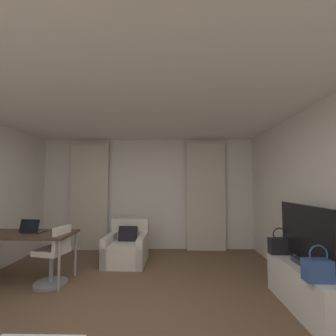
{
  "coord_description": "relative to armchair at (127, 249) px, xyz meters",
  "views": [
    {
      "loc": [
        0.58,
        -2.55,
        1.53
      ],
      "look_at": [
        0.51,
        1.44,
        1.8
      ],
      "focal_mm": 24.76,
      "sensor_mm": 36.0,
      "label": 1
    }
  ],
  "objects": [
    {
      "name": "armchair",
      "position": [
        0.0,
        0.0,
        0.0
      ],
      "size": [
        0.78,
        0.87,
        0.79
      ],
      "color": "silver",
      "rests_on": "ground"
    },
    {
      "name": "wall_window",
      "position": [
        0.31,
        0.98,
        1.03
      ],
      "size": [
        5.12,
        0.06,
        2.6
      ],
      "color": "silver",
      "rests_on": "ground"
    },
    {
      "name": "handbag_secondary",
      "position": [
        2.4,
        -2.14,
        0.39
      ],
      "size": [
        0.3,
        0.14,
        0.37
      ],
      "color": "#335193",
      "rests_on": "tv_console"
    },
    {
      "name": "curtain_left_panel",
      "position": [
        -1.07,
        0.85,
        0.98
      ],
      "size": [
        0.9,
        0.06,
        2.5
      ],
      "color": "beige",
      "rests_on": "ground"
    },
    {
      "name": "curtain_right_panel",
      "position": [
        1.68,
        0.85,
        0.98
      ],
      "size": [
        0.9,
        0.06,
        2.5
      ],
      "color": "beige",
      "rests_on": "ground"
    },
    {
      "name": "ceiling",
      "position": [
        0.31,
        -2.05,
        2.36
      ],
      "size": [
        5.12,
        6.12,
        0.06
      ],
      "primitive_type": "cube",
      "color": "white",
      "rests_on": "wall_left"
    },
    {
      "name": "tv_console",
      "position": [
        2.53,
        -1.7,
        0.0
      ],
      "size": [
        0.46,
        1.3,
        0.54
      ],
      "color": "white",
      "rests_on": "ground"
    },
    {
      "name": "desk",
      "position": [
        -1.42,
        -0.95,
        0.43
      ],
      "size": [
        1.49,
        0.67,
        0.76
      ],
      "color": "#4C3828",
      "rests_on": "ground"
    },
    {
      "name": "handbag_primary",
      "position": [
        2.43,
        -1.22,
        0.39
      ],
      "size": [
        0.3,
        0.14,
        0.37
      ],
      "color": "black",
      "rests_on": "tv_console"
    },
    {
      "name": "ground_plane",
      "position": [
        0.31,
        -2.05,
        -0.27
      ],
      "size": [
        12.0,
        12.0,
        0.0
      ],
      "primitive_type": "plane",
      "color": "brown"
    },
    {
      "name": "tv_flatscreen",
      "position": [
        2.53,
        -1.67,
        0.62
      ],
      "size": [
        0.2,
        1.1,
        0.73
      ],
      "color": "#333338",
      "rests_on": "tv_console"
    },
    {
      "name": "laptop",
      "position": [
        -1.31,
        -0.93,
        0.54
      ],
      "size": [
        0.35,
        0.29,
        0.22
      ],
      "color": "#2D2D33",
      "rests_on": "desk"
    },
    {
      "name": "desk_chair",
      "position": [
        -0.91,
        -1.02,
        0.13
      ],
      "size": [
        0.48,
        0.48,
        0.88
      ],
      "color": "gray",
      "rests_on": "ground"
    }
  ]
}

